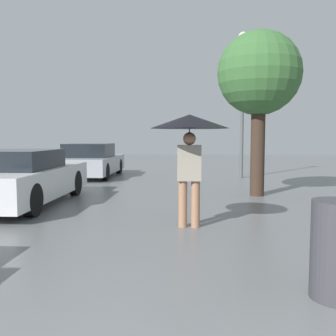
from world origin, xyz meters
TOP-DOWN VIEW (x-y plane):
  - pedestrian at (0.28, 5.20)m, footprint 1.24×1.24m
  - parked_car_middle at (-3.36, 7.06)m, footprint 1.77×4.13m
  - parked_car_farthest at (-3.32, 12.71)m, footprint 1.79×3.91m
  - tree at (1.96, 8.55)m, footprint 2.02×2.02m
  - street_lamp at (2.12, 12.59)m, footprint 0.34×0.34m

SIDE VIEW (x-z plane):
  - parked_car_farthest at x=-3.32m, z-range -0.04..1.17m
  - parked_car_middle at x=-3.36m, z-range -0.03..1.15m
  - pedestrian at x=0.28m, z-range 0.62..2.42m
  - tree at x=1.96m, z-range 0.93..4.93m
  - street_lamp at x=2.12m, z-range 0.78..5.84m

